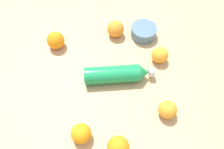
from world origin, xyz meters
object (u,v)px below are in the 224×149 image
at_px(orange_3, 160,55).
at_px(orange_1, 168,110).
at_px(orange_0, 56,40).
at_px(water_bottle, 117,74).
at_px(orange_2, 81,134).
at_px(ceramic_bowl, 144,32).
at_px(orange_5, 116,29).
at_px(orange_4, 118,147).

bearing_deg(orange_3, orange_1, -99.13).
relative_size(orange_0, orange_1, 1.13).
distance_m(orange_0, orange_1, 0.58).
relative_size(water_bottle, orange_2, 4.05).
bearing_deg(water_bottle, ceramic_bowl, 58.31).
bearing_deg(orange_1, water_bottle, 130.56).
bearing_deg(orange_3, ceramic_bowl, 102.39).
bearing_deg(ceramic_bowl, water_bottle, -126.41).
relative_size(orange_5, ceramic_bowl, 0.65).
distance_m(orange_5, ceramic_bowl, 0.14).
bearing_deg(orange_2, ceramic_bowl, 53.27).
bearing_deg(orange_4, orange_2, 150.56).
bearing_deg(orange_5, orange_2, -113.27).
relative_size(orange_3, ceramic_bowl, 0.60).
bearing_deg(orange_4, orange_5, 81.32).
distance_m(orange_0, orange_2, 0.46).
xyz_separation_m(orange_4, orange_5, (0.08, 0.55, 0.00)).
relative_size(orange_1, orange_5, 0.89).
xyz_separation_m(orange_0, orange_2, (0.08, -0.45, -0.00)).
xyz_separation_m(orange_2, orange_3, (0.38, 0.30, -0.00)).
xyz_separation_m(water_bottle, orange_2, (-0.17, -0.23, -0.00)).
xyz_separation_m(orange_0, orange_4, (0.20, -0.52, -0.00)).
bearing_deg(orange_5, orange_0, -174.53).
bearing_deg(orange_2, orange_4, -29.44).
height_order(orange_4, orange_5, same).
bearing_deg(orange_0, orange_2, -80.30).
xyz_separation_m(orange_2, orange_5, (0.21, 0.48, 0.00)).
bearing_deg(orange_4, orange_1, 27.51).
relative_size(orange_4, ceramic_bowl, 0.64).
bearing_deg(orange_2, orange_3, 38.46).
bearing_deg(orange_2, orange_5, 66.73).
bearing_deg(orange_3, orange_5, 132.40).
relative_size(orange_2, orange_3, 1.00).
height_order(orange_0, orange_3, orange_0).
bearing_deg(ceramic_bowl, orange_2, -126.73).
bearing_deg(orange_4, water_bottle, 80.57).
xyz_separation_m(water_bottle, orange_5, (0.03, 0.25, 0.00)).
xyz_separation_m(orange_1, orange_4, (-0.21, -0.11, 0.00)).
bearing_deg(water_bottle, orange_3, 23.62).
xyz_separation_m(orange_0, orange_3, (0.45, -0.16, -0.00)).
xyz_separation_m(orange_4, ceramic_bowl, (0.22, 0.53, -0.01)).
bearing_deg(orange_1, ceramic_bowl, 89.08).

